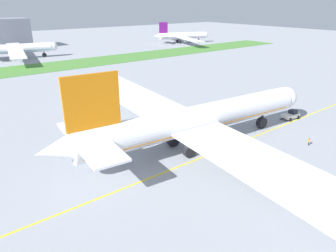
{
  "coord_description": "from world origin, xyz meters",
  "views": [
    {
      "loc": [
        -35.01,
        -38.2,
        27.38
      ],
      "look_at": [
        0.35,
        7.62,
        3.79
      ],
      "focal_mm": 32.67,
      "sensor_mm": 36.0,
      "label": 1
    }
  ],
  "objects": [
    {
      "name": "ground_plane",
      "position": [
        0.0,
        0.0,
        0.0
      ],
      "size": [
        600.0,
        600.0,
        0.0
      ],
      "primitive_type": "plane",
      "color": "#9399A0",
      "rests_on": "ground"
    },
    {
      "name": "apron_taxi_line",
      "position": [
        0.0,
        -1.47,
        0.0
      ],
      "size": [
        280.0,
        0.36,
        0.01
      ],
      "primitive_type": "cube",
      "color": "yellow",
      "rests_on": "ground"
    },
    {
      "name": "grass_median_strip",
      "position": [
        0.0,
        103.98,
        0.05
      ],
      "size": [
        320.0,
        24.0,
        0.1
      ],
      "primitive_type": "cube",
      "color": "#4C8438",
      "rests_on": "ground"
    },
    {
      "name": "airliner_foreground",
      "position": [
        2.98,
        2.67,
        5.93
      ],
      "size": [
        59.1,
        95.39,
        17.45
      ],
      "color": "white",
      "rests_on": "ground"
    },
    {
      "name": "pushback_tug",
      "position": [
        33.43,
        -0.11,
        1.04
      ],
      "size": [
        6.32,
        2.87,
        2.27
      ],
      "color": "white",
      "rests_on": "ground"
    },
    {
      "name": "ground_crew_wingwalker_port",
      "position": [
        5.0,
        -22.36,
        0.99
      ],
      "size": [
        0.52,
        0.41,
        1.62
      ],
      "color": "black",
      "rests_on": "ground"
    },
    {
      "name": "ground_crew_marshaller_front",
      "position": [
        22.46,
        -11.0,
        0.98
      ],
      "size": [
        0.48,
        0.46,
        1.62
      ],
      "color": "black",
      "rests_on": "ground"
    },
    {
      "name": "parked_airliner_far_right",
      "position": [
        1.17,
        134.62,
        5.1
      ],
      "size": [
        39.39,
        61.55,
        15.05
      ],
      "color": "white",
      "rests_on": "ground"
    },
    {
      "name": "parked_airliner_far_outer",
      "position": [
        109.79,
        133.78,
        4.9
      ],
      "size": [
        40.23,
        64.32,
        14.43
      ],
      "color": "white",
      "rests_on": "ground"
    }
  ]
}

